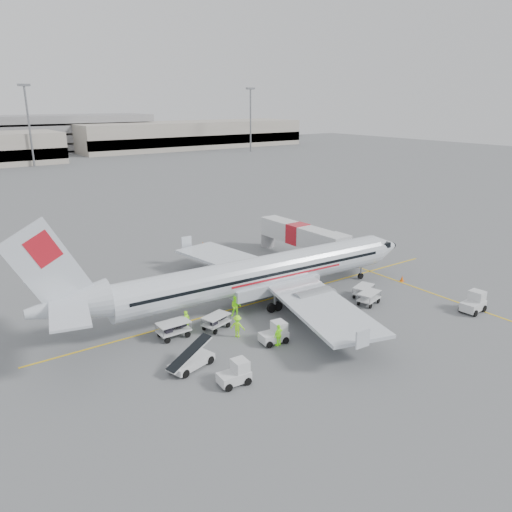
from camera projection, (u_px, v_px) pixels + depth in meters
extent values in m
plane|color=#56595B|center=(268.00, 299.00, 47.29)|extent=(360.00, 360.00, 0.00)
cube|color=yellow|center=(268.00, 299.00, 47.29)|extent=(44.00, 0.20, 0.01)
cube|color=yellow|center=(431.00, 293.00, 48.81)|extent=(0.20, 20.00, 0.01)
cone|color=#F85D08|center=(402.00, 278.00, 51.93)|extent=(0.39, 0.39, 0.64)
cone|color=#F85D08|center=(203.00, 244.00, 64.60)|extent=(0.36, 0.36, 0.58)
cone|color=#F85D08|center=(371.00, 321.00, 41.91)|extent=(0.34, 0.34, 0.55)
imported|color=#8AF315|center=(187.00, 321.00, 40.65)|extent=(0.73, 0.61, 1.73)
imported|color=#8AF315|center=(236.00, 306.00, 43.28)|extent=(1.17, 1.13, 1.89)
imported|color=#8AF315|center=(237.00, 326.00, 39.56)|extent=(1.27, 1.35, 1.83)
imported|color=#8AF315|center=(279.00, 335.00, 38.16)|extent=(1.09, 0.62, 1.74)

